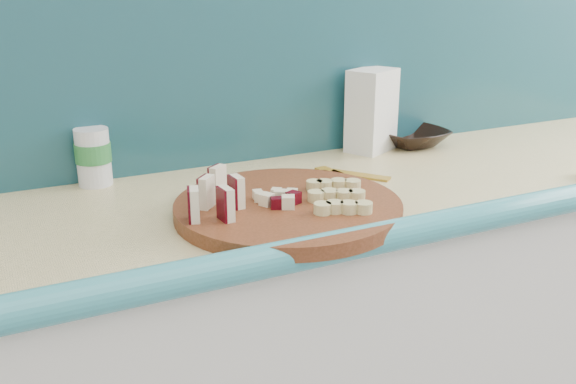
# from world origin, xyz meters

# --- Properties ---
(kitchen_counter) EXTENTS (2.20, 0.63, 0.91)m
(kitchen_counter) POSITION_xyz_m (0.10, 1.50, 0.46)
(kitchen_counter) COLOR silver
(kitchen_counter) RESTS_ON ground
(backsplash) EXTENTS (2.20, 0.02, 0.50)m
(backsplash) POSITION_xyz_m (0.10, 1.79, 1.16)
(backsplash) COLOR teal
(backsplash) RESTS_ON kitchen_counter
(cutting_board) EXTENTS (0.59, 0.59, 0.03)m
(cutting_board) POSITION_xyz_m (-0.22, 1.38, 0.92)
(cutting_board) COLOR #4A250F
(cutting_board) RESTS_ON kitchen_counter
(apple_wedges) EXTENTS (0.13, 0.18, 0.06)m
(apple_wedges) POSITION_xyz_m (-0.36, 1.40, 0.97)
(apple_wedges) COLOR beige
(apple_wedges) RESTS_ON cutting_board
(apple_chunks) EXTENTS (0.07, 0.08, 0.02)m
(apple_chunks) POSITION_xyz_m (-0.24, 1.39, 0.95)
(apple_chunks) COLOR beige
(apple_chunks) RESTS_ON cutting_board
(banana_slices) EXTENTS (0.16, 0.19, 0.02)m
(banana_slices) POSITION_xyz_m (-0.12, 1.34, 0.95)
(banana_slices) COLOR #CBBF7C
(banana_slices) RESTS_ON cutting_board
(brown_bowl) EXTENTS (0.20, 0.20, 0.05)m
(brown_bowl) POSITION_xyz_m (0.34, 1.72, 0.93)
(brown_bowl) COLOR black
(brown_bowl) RESTS_ON kitchen_counter
(flour_bag) EXTENTS (0.16, 0.14, 0.22)m
(flour_bag) POSITION_xyz_m (0.20, 1.73, 1.02)
(flour_bag) COLOR white
(flour_bag) RESTS_ON kitchen_counter
(canister) EXTENTS (0.08, 0.08, 0.13)m
(canister) POSITION_xyz_m (-0.53, 1.75, 0.98)
(canister) COLOR silver
(canister) RESTS_ON kitchen_counter
(banana_peel) EXTENTS (0.20, 0.17, 0.01)m
(banana_peel) POSITION_xyz_m (0.00, 1.55, 0.91)
(banana_peel) COLOR gold
(banana_peel) RESTS_ON kitchen_counter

